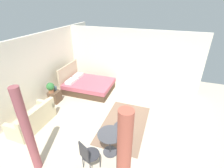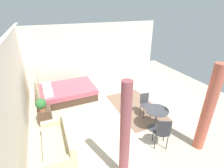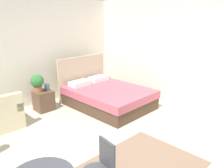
# 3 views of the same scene
# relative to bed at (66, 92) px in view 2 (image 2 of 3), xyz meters

# --- Properties ---
(ground_plane) EXTENTS (8.54, 9.26, 0.02)m
(ground_plane) POSITION_rel_bed_xyz_m (-1.48, -1.69, -0.28)
(ground_plane) COLOR beige
(wall_back) EXTENTS (8.54, 0.12, 2.71)m
(wall_back) POSITION_rel_bed_xyz_m (-1.48, 1.44, 1.08)
(wall_back) COLOR silver
(wall_back) RESTS_ON ground
(wall_right) EXTENTS (0.12, 6.26, 2.71)m
(wall_right) POSITION_rel_bed_xyz_m (1.29, -1.69, 1.08)
(wall_right) COLOR silver
(wall_right) RESTS_ON ground
(area_rug) EXTENTS (2.44, 1.44, 0.01)m
(area_rug) POSITION_rel_bed_xyz_m (-1.70, -2.25, -0.27)
(area_rug) COLOR #7F604C
(area_rug) RESTS_ON ground
(bed) EXTENTS (1.60, 2.15, 1.18)m
(bed) POSITION_rel_bed_xyz_m (0.00, 0.00, 0.00)
(bed) COLOR #473323
(bed) RESTS_ON ground
(couch) EXTENTS (1.54, 0.72, 0.77)m
(couch) POSITION_rel_bed_xyz_m (-2.80, 0.59, -0.00)
(couch) COLOR beige
(couch) RESTS_ON ground
(nightstand) EXTENTS (0.41, 0.41, 0.49)m
(nightstand) POSITION_rel_bed_xyz_m (-1.31, 0.86, -0.03)
(nightstand) COLOR brown
(nightstand) RESTS_ON ground
(potted_plant) EXTENTS (0.31, 0.31, 0.43)m
(potted_plant) POSITION_rel_bed_xyz_m (-1.41, 0.90, 0.46)
(potted_plant) COLOR #935B3D
(potted_plant) RESTS_ON nightstand
(vase) EXTENTS (0.12, 0.12, 0.17)m
(vase) POSITION_rel_bed_xyz_m (-1.19, 0.86, 0.30)
(vase) COLOR slate
(vase) RESTS_ON nightstand
(balcony_table) EXTENTS (0.68, 0.68, 0.69)m
(balcony_table) POSITION_rel_bed_xyz_m (-2.95, -2.19, 0.21)
(balcony_table) COLOR #3F3F44
(balcony_table) RESTS_ON ground
(cafe_chair_near_window) EXTENTS (0.42, 0.42, 0.81)m
(cafe_chair_near_window) POSITION_rel_bed_xyz_m (-2.23, -2.28, 0.22)
(cafe_chair_near_window) COLOR #3F3F44
(cafe_chair_near_window) RESTS_ON ground
(cafe_chair_near_couch) EXTENTS (0.58, 0.58, 0.93)m
(cafe_chair_near_couch) POSITION_rel_bed_xyz_m (-3.63, -1.87, 0.29)
(cafe_chair_near_couch) COLOR #2D2D33
(cafe_chair_near_couch) RESTS_ON ground
(curtain_left) EXTENTS (0.26, 0.26, 2.34)m
(curtain_left) POSITION_rel_bed_xyz_m (-4.00, -2.84, 0.90)
(curtain_left) COLOR #C15B47
(curtain_left) RESTS_ON ground
(curtain_right) EXTENTS (0.20, 0.20, 2.34)m
(curtain_right) POSITION_rel_bed_xyz_m (-4.00, -0.60, 0.90)
(curtain_right) COLOR #994C51
(curtain_right) RESTS_ON ground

